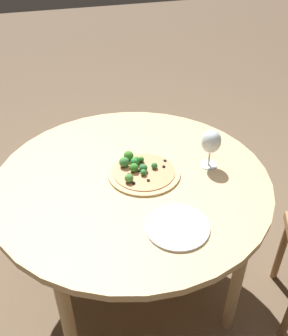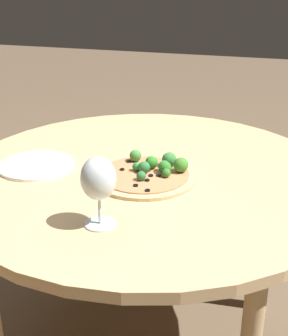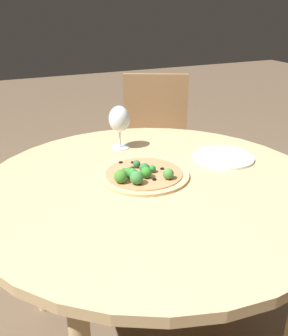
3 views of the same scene
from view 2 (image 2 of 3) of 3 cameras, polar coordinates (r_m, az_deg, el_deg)
dining_table at (r=1.44m, az=0.40°, el=-2.69°), size 1.15×1.15×0.72m
pizza at (r=1.36m, az=0.52°, el=-0.53°), size 0.31×0.31×0.06m
wine_glass at (r=1.07m, az=-5.58°, el=-1.47°), size 0.08×0.08×0.17m
plate_near at (r=1.46m, az=-12.99°, el=0.34°), size 0.23×0.23×0.01m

